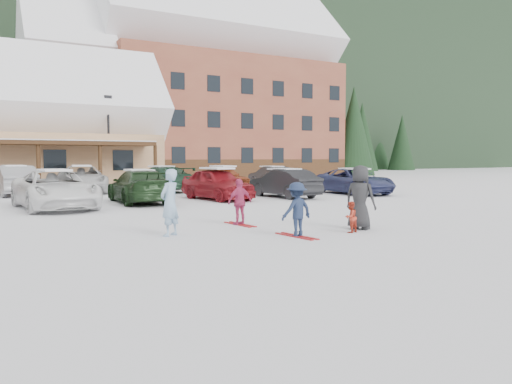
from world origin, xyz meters
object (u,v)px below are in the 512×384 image
toddler_red (351,217)px  parked_car_9 (14,180)px  lamp_post (109,135)px  parked_car_5 (284,183)px  adult_skier (170,203)px  child_magenta (240,202)px  alpine_hotel (202,95)px  parked_car_11 (161,179)px  parked_car_2 (55,189)px  parked_car_3 (139,186)px  parked_car_12 (223,178)px  child_navy (297,210)px  bystander_dark (360,197)px  parked_car_4 (217,184)px  parked_car_13 (272,176)px  parked_car_10 (82,179)px  parked_car_6 (354,181)px

toddler_red → parked_car_9: parked_car_9 is taller
lamp_post → parked_car_5: 15.56m
adult_skier → child_magenta: (2.52, 1.00, -0.17)m
alpine_hotel → parked_car_11: (-11.69, -21.48, -7.89)m
adult_skier → parked_car_9: adult_skier is taller
alpine_hotel → toddler_red: alpine_hotel is taller
parked_car_2 → parked_car_3: (3.57, 0.89, -0.03)m
parked_car_3 → parked_car_5: parked_car_3 is taller
adult_skier → parked_car_3: adult_skier is taller
parked_car_9 → parked_car_12: bearing=170.1°
child_navy → parked_car_11: parked_car_11 is taller
bystander_dark → child_magenta: bearing=20.6°
lamp_post → parked_car_3: bearing=-97.5°
parked_car_4 → parked_car_11: bearing=86.3°
adult_skier → child_navy: 3.23m
adult_skier → parked_car_12: size_ratio=0.40×
child_navy → bystander_dark: (2.27, 0.23, 0.20)m
adult_skier → bystander_dark: 5.23m
bystander_dark → parked_car_11: bearing=-25.4°
adult_skier → parked_car_5: (9.15, 9.02, -0.14)m
parked_car_2 → parked_car_13: parked_car_2 is taller
toddler_red → parked_car_5: 11.81m
alpine_hotel → parked_car_10: 27.02m
parked_car_2 → bystander_dark: bearing=-61.2°
alpine_hotel → parked_car_10: size_ratio=5.68×
child_navy → parked_car_9: parked_car_9 is taller
parked_car_2 → parked_car_3: bearing=9.1°
lamp_post → parked_car_6: size_ratio=1.25×
child_magenta → parked_car_2: (-4.18, 7.61, 0.07)m
lamp_post → adult_skier: bearing=-99.1°
parked_car_11 → lamp_post: bearing=-86.0°
parked_car_6 → parked_car_10: size_ratio=0.90×
parked_car_9 → child_navy: bearing=100.5°
parked_car_6 → parked_car_11: size_ratio=0.98×
parked_car_5 → parked_car_13: bearing=-122.1°
parked_car_4 → parked_car_2: bearing=177.9°
child_magenta → parked_car_13: parked_car_13 is taller
adult_skier → parked_car_4: (5.63, 9.40, -0.11)m
child_navy → parked_car_9: 19.46m
lamp_post → child_magenta: (-1.22, -22.33, -2.85)m
parked_car_12 → parked_car_2: bearing=-152.3°
child_navy → alpine_hotel: bearing=-117.0°
alpine_hotel → parked_car_5: 30.55m
child_magenta → parked_car_9: parked_car_9 is taller
toddler_red → parked_car_9: bearing=-83.5°
parked_car_9 → parked_car_2: bearing=90.9°
child_navy → parked_car_10: bearing=-91.4°
parked_car_9 → lamp_post: bearing=-140.8°
child_navy → parked_car_4: size_ratio=0.31×
toddler_red → parked_car_2: (-6.07, 10.40, 0.34)m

